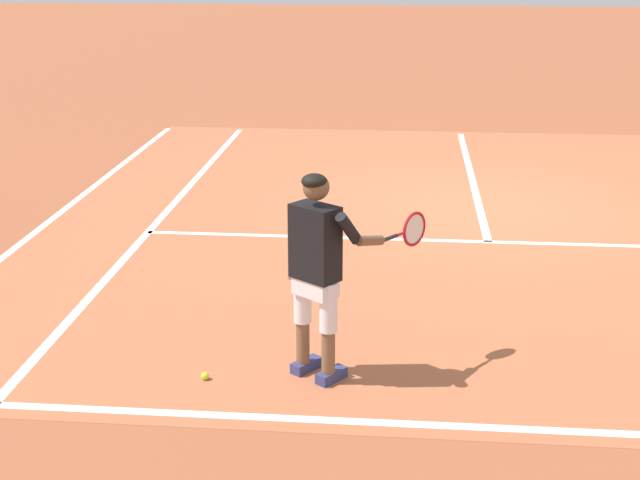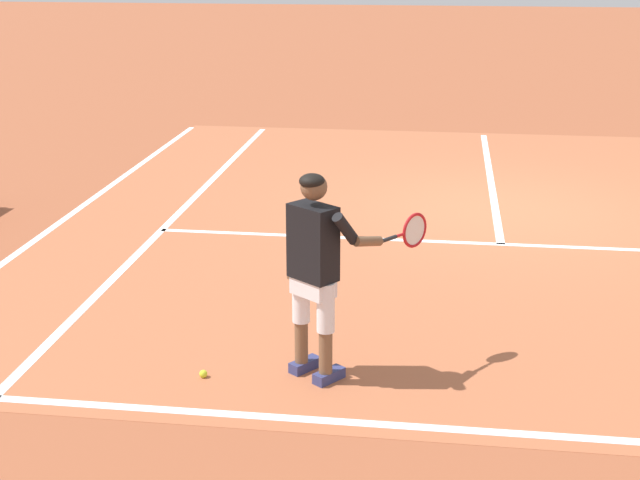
{
  "view_description": "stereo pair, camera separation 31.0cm",
  "coord_description": "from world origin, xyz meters",
  "views": [
    {
      "loc": [
        -1.02,
        -12.02,
        3.4
      ],
      "look_at": [
        -1.69,
        -4.84,
        1.05
      ],
      "focal_mm": 51.74,
      "sensor_mm": 36.0,
      "label": 1
    },
    {
      "loc": [
        -0.71,
        -11.99,
        3.4
      ],
      "look_at": [
        -1.69,
        -4.84,
        1.05
      ],
      "focal_mm": 51.74,
      "sensor_mm": 36.0,
      "label": 2
    }
  ],
  "objects": [
    {
      "name": "ground_plane",
      "position": [
        0.0,
        0.0,
        0.0
      ],
      "size": [
        80.0,
        80.0,
        0.0
      ],
      "primitive_type": "plane",
      "color": "#9E5133"
    },
    {
      "name": "line_baseline",
      "position": [
        0.0,
        -5.95,
        0.0
      ],
      "size": [
        10.98,
        0.1,
        0.01
      ],
      "primitive_type": "cube",
      "color": "white",
      "rests_on": "ground"
    },
    {
      "name": "line_singles_left",
      "position": [
        -4.12,
        -0.54,
        0.0
      ],
      "size": [
        0.1,
        10.82,
        0.01
      ],
      "primitive_type": "cube",
      "color": "white",
      "rests_on": "ground"
    },
    {
      "name": "line_service",
      "position": [
        0.0,
        -1.53,
        0.0
      ],
      "size": [
        8.23,
        0.1,
        0.01
      ],
      "primitive_type": "cube",
      "color": "white",
      "rests_on": "ground"
    },
    {
      "name": "line_centre_service",
      "position": [
        0.0,
        1.67,
        0.0
      ],
      "size": [
        0.1,
        6.4,
        0.01
      ],
      "primitive_type": "cube",
      "color": "white",
      "rests_on": "ground"
    },
    {
      "name": "tennis_ball_near_feet",
      "position": [
        -2.58,
        -5.37,
        0.03
      ],
      "size": [
        0.07,
        0.07,
        0.07
      ],
      "primitive_type": "sphere",
      "color": "#CCE02D",
      "rests_on": "ground"
    },
    {
      "name": "line_doubles_left",
      "position": [
        -5.49,
        -0.54,
        0.0
      ],
      "size": [
        0.1,
        10.82,
        0.01
      ],
      "primitive_type": "cube",
      "color": "white",
      "rests_on": "ground"
    },
    {
      "name": "court_inner_surface",
      "position": [
        0.0,
        -0.54,
        0.0
      ],
      "size": [
        10.98,
        11.22,
        0.0
      ],
      "primitive_type": "cube",
      "color": "#B2603D",
      "rests_on": "ground"
    },
    {
      "name": "tennis_player",
      "position": [
        -1.67,
        -5.22,
        0.99
      ],
      "size": [
        1.11,
        0.83,
        1.71
      ],
      "color": "navy",
      "rests_on": "ground"
    }
  ]
}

